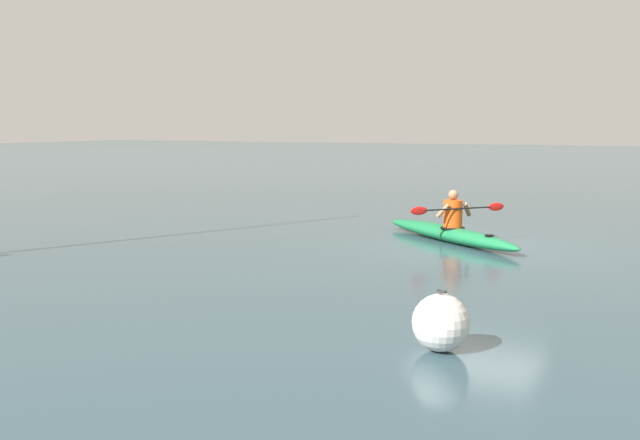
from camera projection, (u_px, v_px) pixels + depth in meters
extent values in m
plane|color=#334C56|center=(481.00, 247.00, 15.85)|extent=(160.00, 160.00, 0.00)
ellipsoid|color=#19723F|center=(449.00, 234.00, 16.60)|extent=(4.06, 3.38, 0.32)
torus|color=black|center=(452.00, 228.00, 16.46)|extent=(0.73, 0.73, 0.04)
cylinder|color=black|center=(489.00, 235.00, 15.30)|extent=(0.18, 0.18, 0.02)
cylinder|color=#E04C14|center=(453.00, 214.00, 16.42)|extent=(0.40, 0.40, 0.57)
sphere|color=#936B4C|center=(453.00, 195.00, 16.37)|extent=(0.21, 0.21, 0.21)
cylinder|color=black|center=(458.00, 209.00, 16.22)|extent=(1.21, 1.51, 0.03)
ellipsoid|color=red|center=(496.00, 207.00, 16.61)|extent=(0.28, 0.34, 0.17)
ellipsoid|color=red|center=(419.00, 211.00, 15.83)|extent=(0.28, 0.34, 0.17)
cylinder|color=#936B4C|center=(467.00, 209.00, 16.46)|extent=(0.16, 0.32, 0.34)
cylinder|color=#936B4C|center=(443.00, 211.00, 16.21)|extent=(0.31, 0.20, 0.34)
sphere|color=silver|center=(441.00, 323.00, 8.53)|extent=(0.64, 0.64, 0.64)
torus|color=#333338|center=(441.00, 291.00, 8.49)|extent=(0.12, 0.12, 0.02)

